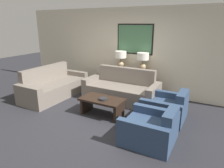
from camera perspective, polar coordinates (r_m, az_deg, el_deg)
ground_plane at (r=4.78m, az=-5.24°, el=-10.18°), size 20.00×20.00×0.00m
back_wall at (r=6.43m, az=6.59°, el=9.35°), size 8.46×0.12×2.65m
console_table at (r=6.38m, az=5.38°, el=0.69°), size 1.25×0.38×0.78m
table_lamp_left at (r=6.36m, az=2.50°, el=7.68°), size 0.35×0.35×0.55m
table_lamp_right at (r=6.08m, az=8.78°, el=7.05°), size 0.35×0.35×0.55m
couch_by_back_wall at (r=5.83m, az=2.71°, el=-1.77°), size 2.14×0.92×0.92m
couch_by_side at (r=6.37m, az=-16.22°, el=-0.79°), size 0.92×2.14×0.92m
coffee_table at (r=4.90m, az=-2.84°, el=-5.47°), size 1.06×0.58×0.43m
decorative_bowl at (r=4.76m, az=-2.54°, el=-4.27°), size 0.20×0.20×0.05m
armchair_near_back_wall at (r=4.89m, az=15.08°, el=-6.79°), size 0.94×0.91×0.72m
armchair_near_camera at (r=3.94m, az=11.01°, el=-12.64°), size 0.94×0.91×0.72m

